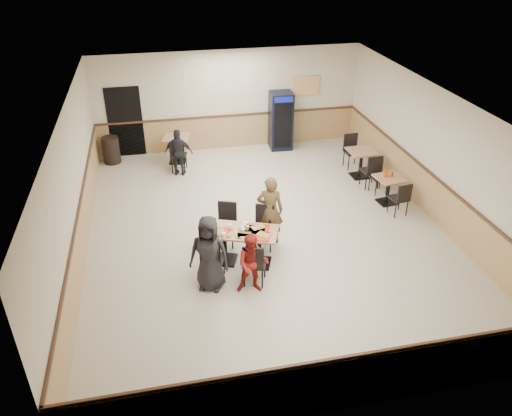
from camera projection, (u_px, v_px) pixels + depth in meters
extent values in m
plane|color=beige|center=(266.00, 229.00, 11.50)|extent=(10.00, 10.00, 0.00)
plane|color=silver|center=(268.00, 103.00, 10.00)|extent=(10.00, 10.00, 0.00)
plane|color=beige|center=(229.00, 100.00, 14.99)|extent=(8.00, 0.00, 8.00)
plane|color=beige|center=(354.00, 333.00, 6.51)|extent=(8.00, 0.00, 8.00)
plane|color=beige|center=(73.00, 189.00, 10.03)|extent=(0.00, 10.00, 10.00)
plane|color=beige|center=(436.00, 155.00, 11.48)|extent=(0.00, 10.00, 10.00)
cube|color=tan|center=(230.00, 132.00, 15.47)|extent=(7.98, 0.03, 1.00)
cube|color=tan|center=(428.00, 193.00, 11.97)|extent=(0.03, 9.98, 1.00)
cube|color=#472B19|center=(230.00, 116.00, 15.20)|extent=(7.98, 0.04, 0.06)
cube|color=black|center=(125.00, 122.00, 14.63)|extent=(1.00, 0.02, 2.10)
cube|color=orange|center=(306.00, 86.00, 15.24)|extent=(0.85, 0.02, 0.60)
cube|color=black|center=(225.00, 260.00, 10.44)|extent=(0.60, 0.60, 0.04)
cylinder|color=black|center=(225.00, 245.00, 10.26)|extent=(0.09, 0.09, 0.70)
cube|color=#B37957|center=(224.00, 230.00, 10.08)|extent=(0.93, 0.93, 0.04)
cube|color=black|center=(259.00, 263.00, 10.35)|extent=(0.60, 0.60, 0.04)
cylinder|color=black|center=(259.00, 248.00, 10.16)|extent=(0.09, 0.09, 0.70)
cube|color=#B37957|center=(259.00, 233.00, 9.98)|extent=(0.93, 0.93, 0.04)
imported|color=black|center=(209.00, 253.00, 9.33)|extent=(0.89, 0.74, 1.55)
imported|color=maroon|center=(253.00, 264.00, 9.30)|extent=(0.68, 0.58, 1.25)
imported|color=brown|center=(270.00, 210.00, 10.70)|extent=(0.66, 0.53, 1.58)
imported|color=black|center=(179.00, 153.00, 13.67)|extent=(0.84, 0.52, 1.33)
cube|color=red|center=(220.00, 232.00, 9.96)|extent=(0.55, 0.48, 0.02)
cube|color=red|center=(258.00, 228.00, 10.08)|extent=(0.55, 0.48, 0.02)
cube|color=red|center=(258.00, 236.00, 9.84)|extent=(0.55, 0.48, 0.02)
cube|color=red|center=(253.00, 230.00, 10.03)|extent=(0.55, 0.48, 0.02)
cylinder|color=white|center=(235.00, 235.00, 9.87)|extent=(0.24, 0.24, 0.01)
cube|color=tan|center=(235.00, 235.00, 9.87)|extent=(0.32, 0.30, 0.02)
cylinder|color=white|center=(264.00, 235.00, 9.87)|extent=(0.24, 0.24, 0.01)
cube|color=tan|center=(264.00, 235.00, 9.86)|extent=(0.31, 0.31, 0.02)
cylinder|color=white|center=(218.00, 232.00, 9.97)|extent=(0.24, 0.24, 0.01)
cube|color=tan|center=(218.00, 231.00, 9.97)|extent=(0.27, 0.18, 0.02)
cylinder|color=white|center=(258.00, 228.00, 10.11)|extent=(0.24, 0.24, 0.01)
cube|color=tan|center=(258.00, 227.00, 10.10)|extent=(0.30, 0.24, 0.02)
cylinder|color=white|center=(245.00, 237.00, 9.83)|extent=(0.24, 0.24, 0.01)
cube|color=tan|center=(245.00, 236.00, 9.82)|extent=(0.30, 0.24, 0.02)
cylinder|color=white|center=(244.00, 235.00, 9.88)|extent=(0.24, 0.24, 0.01)
cube|color=tan|center=(244.00, 234.00, 9.87)|extent=(0.30, 0.24, 0.02)
cylinder|color=white|center=(215.00, 224.00, 10.16)|extent=(0.08, 0.08, 0.10)
cylinder|color=white|center=(214.00, 233.00, 9.84)|extent=(0.08, 0.08, 0.10)
cylinder|color=white|center=(230.00, 226.00, 10.07)|extent=(0.08, 0.08, 0.10)
cylinder|color=white|center=(224.00, 235.00, 9.79)|extent=(0.08, 0.08, 0.10)
cylinder|color=white|center=(216.00, 224.00, 10.14)|extent=(0.08, 0.08, 0.10)
cylinder|color=#B2B9C7|center=(245.00, 227.00, 10.03)|extent=(0.07, 0.07, 0.12)
cylinder|color=#B2B9C7|center=(248.00, 229.00, 9.97)|extent=(0.07, 0.07, 0.12)
cylinder|color=#B2B9C7|center=(246.00, 225.00, 10.10)|extent=(0.07, 0.07, 0.12)
ellipsoid|color=white|center=(242.00, 229.00, 9.97)|extent=(0.15, 0.15, 0.11)
cube|color=black|center=(386.00, 202.00, 12.59)|extent=(0.48, 0.48, 0.04)
cylinder|color=black|center=(388.00, 190.00, 12.42)|extent=(0.08, 0.08, 0.64)
cube|color=#B37957|center=(390.00, 178.00, 12.26)|extent=(0.74, 0.74, 0.04)
cube|color=black|center=(359.00, 176.00, 13.88)|extent=(0.48, 0.48, 0.04)
cylinder|color=black|center=(361.00, 164.00, 13.70)|extent=(0.09, 0.09, 0.70)
cube|color=#B37957|center=(362.00, 151.00, 13.52)|extent=(0.75, 0.75, 0.04)
cylinder|color=red|center=(386.00, 173.00, 12.22)|extent=(0.06, 0.06, 0.20)
cylinder|color=orange|center=(389.00, 174.00, 12.25)|extent=(0.06, 0.06, 0.17)
cylinder|color=red|center=(392.00, 174.00, 12.27)|extent=(0.05, 0.05, 0.14)
cube|color=black|center=(178.00, 161.00, 14.74)|extent=(0.55, 0.55, 0.04)
cylinder|color=black|center=(177.00, 149.00, 14.55)|extent=(0.09, 0.09, 0.70)
cube|color=#B37957|center=(176.00, 138.00, 14.37)|extent=(0.86, 0.86, 0.04)
cube|color=black|center=(281.00, 121.00, 15.23)|extent=(0.69, 0.68, 1.76)
cube|color=black|center=(283.00, 126.00, 14.97)|extent=(0.54, 0.04, 1.39)
cube|color=#0D1692|center=(284.00, 100.00, 14.56)|extent=(0.56, 0.04, 0.17)
cylinder|color=black|center=(111.00, 150.00, 14.51)|extent=(0.49, 0.49, 0.78)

